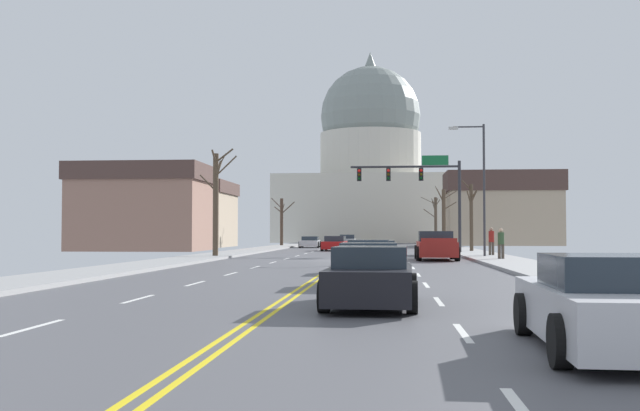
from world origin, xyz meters
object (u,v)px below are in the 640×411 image
Objects in this scene: sedan_near_00 at (430,247)px; sedan_near_06 at (613,306)px; signal_gantry at (420,182)px; sedan_oncoming_02 at (347,241)px; sedan_near_04 at (369,265)px; sedan_near_03 at (369,257)px; sedan_near_05 at (371,278)px; pedestrian_00 at (491,240)px; pickup_truck_near_01 at (436,247)px; street_lamp_right at (479,178)px; sedan_oncoming_00 at (335,244)px; sedan_oncoming_01 at (310,242)px; pedestrian_01 at (501,242)px; sedan_near_02 at (378,253)px.

sedan_near_06 is (0.04, -39.05, 0.00)m from sedan_near_00.
sedan_oncoming_02 is (-6.76, 29.13, -4.55)m from signal_gantry.
sedan_near_00 is at bearing -77.72° from sedan_oncoming_02.
sedan_near_06 is (3.50, -11.84, 0.00)m from sedan_near_04.
sedan_near_05 is at bearing -88.55° from sedan_near_03.
sedan_near_06 is 2.70× the size of pedestrian_00.
signal_gantry is 8.68m from pedestrian_00.
street_lamp_right is at bearing 43.05° from pickup_truck_near_01.
sedan_near_03 is at bearing 91.45° from sedan_near_05.
sedan_oncoming_00 is at bearing 128.13° from signal_gantry.
signal_gantry is 1.84× the size of sedan_oncoming_01.
pedestrian_00 reaches higher than sedan_near_04.
signal_gantry is 1.43× the size of pickup_truck_near_01.
pedestrian_01 reaches higher than sedan_near_00.
sedan_near_00 is (-2.67, 4.55, -4.21)m from street_lamp_right.
sedan_near_03 is 13.40m from sedan_near_05.
pedestrian_01 is (6.56, 4.12, 0.50)m from sedan_near_02.
sedan_near_03 is at bearing -83.73° from sedan_oncoming_00.
street_lamp_right is 17.28m from sedan_near_03.
signal_gantry is at bearing 82.59° from sedan_near_03.
sedan_oncoming_00 reaches higher than sedan_oncoming_01.
sedan_oncoming_02 reaches higher than sedan_oncoming_01.
pedestrian_01 is at bearing -74.02° from signal_gantry.
signal_gantry is at bearing 90.66° from sedan_near_06.
street_lamp_right is at bearing 85.64° from sedan_near_06.
sedan_near_00 is at bearing -66.90° from sedan_oncoming_01.
street_lamp_right is 39.23m from sedan_oncoming_02.
sedan_near_05 is (-5.93, -28.93, -4.21)m from street_lamp_right.
sedan_near_05 is 66.78m from sedan_oncoming_02.
sedan_near_02 is 7.76m from pedestrian_01.
sedan_near_02 is 1.02× the size of sedan_near_04.
street_lamp_right is 4.60× the size of pedestrian_00.
sedan_oncoming_02 is at bearing 100.01° from pickup_truck_near_01.
sedan_near_06 is at bearing -89.94° from sedan_near_00.
sedan_near_04 is 0.95× the size of sedan_oncoming_02.
signal_gantry is 1.78× the size of sedan_near_05.
sedan_near_05 is at bearing -89.82° from sedan_near_02.
signal_gantry is at bearing 84.52° from sedan_near_04.
street_lamp_right is at bearing 68.04° from sedan_near_03.
sedan_oncoming_02 is at bearing 90.07° from sedan_oncoming_00.
sedan_near_06 is at bearing -94.36° from street_lamp_right.
sedan_near_04 is at bearing -105.98° from pedestrian_00.
sedan_near_00 is 33.96m from sedan_oncoming_02.
sedan_near_00 is at bearing 75.62° from sedan_near_02.
street_lamp_right is at bearing -70.02° from signal_gantry.
sedan_oncoming_02 reaches higher than sedan_near_02.
sedan_oncoming_02 is at bearing 104.69° from street_lamp_right.
sedan_oncoming_00 is at bearing 119.66° from sedan_near_00.
pedestrian_00 is at bearing 56.55° from sedan_near_02.
pedestrian_00 is (6.90, 31.05, 0.50)m from sedan_near_05.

